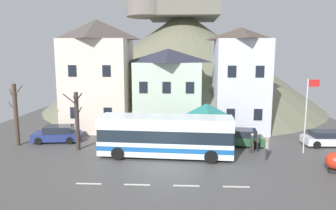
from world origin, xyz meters
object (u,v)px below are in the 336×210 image
bare_tree_01 (16,114)px  harbour_buoy (334,161)px  transit_bus (166,136)px  pedestrian_02 (252,142)px  hilltop_castle (182,57)px  bus_shelter (207,111)px  flagpole (307,110)px  townhouse_01 (168,89)px  pedestrian_01 (258,141)px  parked_car_02 (328,138)px  pedestrian_00 (267,148)px  public_bench (190,133)px  bare_tree_00 (77,120)px  parked_car_01 (240,138)px  townhouse_00 (98,75)px  parked_car_00 (57,134)px  townhouse_02 (239,80)px

bare_tree_01 → harbour_buoy: bearing=-12.1°
transit_bus → pedestrian_02: size_ratio=6.36×
hilltop_castle → bus_shelter: (2.29, -21.88, -4.56)m
flagpole → bus_shelter: bearing=165.4°
townhouse_01 → pedestrian_01: bearing=-45.4°
parked_car_02 → pedestrian_00: pedestrian_00 is taller
pedestrian_01 → bare_tree_01: bare_tree_01 is taller
hilltop_castle → transit_bus: bearing=-92.5°
flagpole → pedestrian_00: bearing=-153.6°
pedestrian_02 → flagpole: size_ratio=0.27×
pedestrian_02 → public_bench: 6.65m
harbour_buoy → bare_tree_00: (-18.94, 4.25, 1.75)m
parked_car_01 → pedestrian_00: size_ratio=2.61×
parked_car_01 → bare_tree_00: size_ratio=0.89×
townhouse_00 → pedestrian_01: bearing=-25.9°
hilltop_castle → parked_car_00: size_ratio=9.61×
townhouse_02 → harbour_buoy: townhouse_02 is taller
townhouse_01 → townhouse_02: (7.44, -0.18, 1.06)m
parked_car_02 → flagpole: flagpole is taller
bus_shelter → pedestrian_02: bearing=-32.6°
transit_bus → flagpole: (11.17, 1.41, 1.94)m
parked_car_00 → pedestrian_01: bearing=166.9°
townhouse_02 → bare_tree_00: size_ratio=2.20×
townhouse_00 → townhouse_02: townhouse_00 is taller
townhouse_01 → pedestrian_00: townhouse_01 is taller
townhouse_01 → bus_shelter: (3.66, -6.20, -1.23)m
townhouse_01 → transit_bus: 10.01m
public_bench → bare_tree_01: (-15.13, -3.18, 2.32)m
townhouse_00 → public_bench: 11.54m
transit_bus → pedestrian_01: bearing=16.5°
bus_shelter → parked_car_00: bus_shelter is taller
parked_car_01 → bare_tree_01: 19.62m
townhouse_01 → transit_bus: townhouse_01 is taller
pedestrian_02 → public_bench: size_ratio=1.04×
townhouse_02 → pedestrian_01: bearing=-87.5°
townhouse_01 → parked_car_00: 12.04m
public_bench → bare_tree_00: bare_tree_00 is taller
hilltop_castle → harbour_buoy: 30.78m
townhouse_01 → pedestrian_02: (7.17, -8.46, -3.38)m
townhouse_00 → bare_tree_00: (0.25, -7.69, -3.23)m
public_bench → townhouse_01: bearing=119.0°
townhouse_01 → parked_car_02: bearing=-22.6°
townhouse_01 → parked_car_00: size_ratio=1.98×
townhouse_00 → townhouse_01: townhouse_00 is taller
parked_car_00 → bare_tree_01: 3.90m
parked_car_00 → bare_tree_01: bare_tree_01 is taller
transit_bus → parked_car_02: (14.01, 3.70, -0.97)m
hilltop_castle → pedestrian_00: 27.32m
parked_car_01 → pedestrian_01: pedestrian_01 is taller
hilltop_castle → parked_car_01: (5.22, -21.93, -6.90)m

